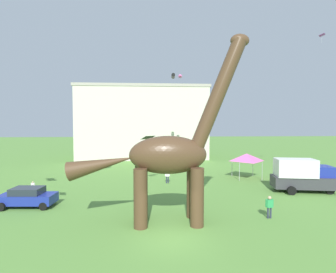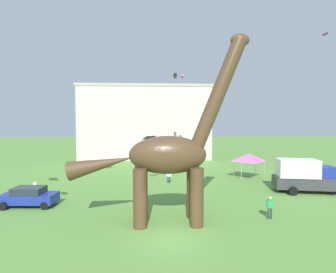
{
  "view_description": "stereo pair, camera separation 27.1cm",
  "coord_description": "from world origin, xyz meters",
  "px_view_note": "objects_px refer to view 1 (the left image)",
  "views": [
    {
      "loc": [
        -1.18,
        -14.45,
        6.55
      ],
      "look_at": [
        0.08,
        3.67,
        5.68
      ],
      "focal_mm": 27.81,
      "sensor_mm": 36.0,
      "label": 1
    },
    {
      "loc": [
        -0.91,
        -14.47,
        6.55
      ],
      "look_at": [
        0.08,
        3.67,
        5.68
      ],
      "focal_mm": 27.81,
      "sensor_mm": 36.0,
      "label": 2
    }
  ],
  "objects_px": {
    "person_watching_child": "(167,175)",
    "kite_mid_center": "(322,35)",
    "person_photographer": "(269,205)",
    "festival_canopy_tent": "(247,157)",
    "parked_sedan_left": "(28,197)",
    "kite_far_right": "(148,138)",
    "kite_high_left": "(175,76)",
    "person_vendor_side": "(33,185)",
    "dinosaur_sculpture": "(167,155)",
    "parked_box_truck": "(302,175)"
  },
  "relations": [
    {
      "from": "person_watching_child",
      "to": "person_photographer",
      "type": "xyz_separation_m",
      "value": [
        6.35,
        -11.19,
        0.02
      ]
    },
    {
      "from": "person_watching_child",
      "to": "kite_mid_center",
      "type": "xyz_separation_m",
      "value": [
        19.18,
        2.57,
        16.51
      ]
    },
    {
      "from": "parked_box_truck",
      "to": "festival_canopy_tent",
      "type": "distance_m",
      "value": 7.22
    },
    {
      "from": "kite_mid_center",
      "to": "festival_canopy_tent",
      "type": "bearing_deg",
      "value": -176.45
    },
    {
      "from": "dinosaur_sculpture",
      "to": "kite_high_left",
      "type": "height_order",
      "value": "kite_high_left"
    },
    {
      "from": "dinosaur_sculpture",
      "to": "kite_mid_center",
      "type": "distance_m",
      "value": 27.58
    },
    {
      "from": "person_photographer",
      "to": "kite_high_left",
      "type": "height_order",
      "value": "kite_high_left"
    },
    {
      "from": "person_watching_child",
      "to": "kite_high_left",
      "type": "xyz_separation_m",
      "value": [
        1.47,
        7.11,
        12.16
      ]
    },
    {
      "from": "person_watching_child",
      "to": "festival_canopy_tent",
      "type": "bearing_deg",
      "value": 30.55
    },
    {
      "from": "dinosaur_sculpture",
      "to": "festival_canopy_tent",
      "type": "height_order",
      "value": "dinosaur_sculpture"
    },
    {
      "from": "person_watching_child",
      "to": "kite_mid_center",
      "type": "bearing_deg",
      "value": 26.65
    },
    {
      "from": "person_photographer",
      "to": "kite_mid_center",
      "type": "xyz_separation_m",
      "value": [
        12.83,
        13.75,
        16.5
      ]
    },
    {
      "from": "parked_sedan_left",
      "to": "festival_canopy_tent",
      "type": "relative_size",
      "value": 1.37
    },
    {
      "from": "parked_box_truck",
      "to": "kite_high_left",
      "type": "height_order",
      "value": "kite_high_left"
    },
    {
      "from": "person_vendor_side",
      "to": "dinosaur_sculpture",
      "type": "bearing_deg",
      "value": -164.61
    },
    {
      "from": "parked_box_truck",
      "to": "person_vendor_side",
      "type": "height_order",
      "value": "parked_box_truck"
    },
    {
      "from": "person_watching_child",
      "to": "person_photographer",
      "type": "relative_size",
      "value": 0.98
    },
    {
      "from": "person_vendor_side",
      "to": "kite_mid_center",
      "type": "distance_m",
      "value": 36.89
    },
    {
      "from": "festival_canopy_tent",
      "to": "person_watching_child",
      "type": "bearing_deg",
      "value": -168.48
    },
    {
      "from": "kite_high_left",
      "to": "person_watching_child",
      "type": "bearing_deg",
      "value": -101.71
    },
    {
      "from": "person_photographer",
      "to": "festival_canopy_tent",
      "type": "bearing_deg",
      "value": -22.19
    },
    {
      "from": "parked_sedan_left",
      "to": "kite_mid_center",
      "type": "distance_m",
      "value": 36.37
    },
    {
      "from": "parked_box_truck",
      "to": "kite_mid_center",
      "type": "height_order",
      "value": "kite_mid_center"
    },
    {
      "from": "dinosaur_sculpture",
      "to": "person_watching_child",
      "type": "relative_size",
      "value": 8.14
    },
    {
      "from": "person_vendor_side",
      "to": "kite_high_left",
      "type": "distance_m",
      "value": 21.64
    },
    {
      "from": "kite_far_right",
      "to": "person_photographer",
      "type": "bearing_deg",
      "value": -48.86
    },
    {
      "from": "person_photographer",
      "to": "person_watching_child",
      "type": "bearing_deg",
      "value": 21.71
    },
    {
      "from": "kite_high_left",
      "to": "parked_sedan_left",
      "type": "bearing_deg",
      "value": -131.83
    },
    {
      "from": "kite_far_right",
      "to": "parked_sedan_left",
      "type": "bearing_deg",
      "value": -147.71
    },
    {
      "from": "person_photographer",
      "to": "dinosaur_sculpture",
      "type": "bearing_deg",
      "value": 83.8
    },
    {
      "from": "person_watching_child",
      "to": "dinosaur_sculpture",
      "type": "bearing_deg",
      "value": -74.91
    },
    {
      "from": "person_vendor_side",
      "to": "person_watching_child",
      "type": "height_order",
      "value": "person_watching_child"
    },
    {
      "from": "festival_canopy_tent",
      "to": "kite_high_left",
      "type": "height_order",
      "value": "kite_high_left"
    },
    {
      "from": "person_vendor_side",
      "to": "kite_far_right",
      "type": "distance_m",
      "value": 12.05
    },
    {
      "from": "dinosaur_sculpture",
      "to": "kite_high_left",
      "type": "bearing_deg",
      "value": 68.86
    },
    {
      "from": "parked_box_truck",
      "to": "person_vendor_side",
      "type": "distance_m",
      "value": 26.01
    },
    {
      "from": "dinosaur_sculpture",
      "to": "kite_far_right",
      "type": "bearing_deg",
      "value": 83.51
    },
    {
      "from": "parked_sedan_left",
      "to": "person_watching_child",
      "type": "relative_size",
      "value": 2.81
    },
    {
      "from": "dinosaur_sculpture",
      "to": "person_vendor_side",
      "type": "height_order",
      "value": "dinosaur_sculpture"
    },
    {
      "from": "kite_high_left",
      "to": "person_vendor_side",
      "type": "bearing_deg",
      "value": -146.21
    },
    {
      "from": "person_vendor_side",
      "to": "kite_far_right",
      "type": "relative_size",
      "value": 0.61
    },
    {
      "from": "person_vendor_side",
      "to": "person_watching_child",
      "type": "relative_size",
      "value": 0.66
    },
    {
      "from": "dinosaur_sculpture",
      "to": "person_watching_child",
      "type": "bearing_deg",
      "value": 71.88
    },
    {
      "from": "kite_far_right",
      "to": "kite_mid_center",
      "type": "bearing_deg",
      "value": 10.79
    },
    {
      "from": "parked_box_truck",
      "to": "kite_far_right",
      "type": "height_order",
      "value": "kite_far_right"
    },
    {
      "from": "parked_box_truck",
      "to": "kite_mid_center",
      "type": "xyz_separation_m",
      "value": [
        6.47,
        7.09,
        15.79
      ]
    },
    {
      "from": "parked_sedan_left",
      "to": "festival_canopy_tent",
      "type": "distance_m",
      "value": 23.35
    },
    {
      "from": "person_vendor_side",
      "to": "kite_high_left",
      "type": "relative_size",
      "value": 0.57
    },
    {
      "from": "parked_sedan_left",
      "to": "kite_far_right",
      "type": "relative_size",
      "value": 2.58
    },
    {
      "from": "person_watching_child",
      "to": "person_vendor_side",
      "type": "bearing_deg",
      "value": -149.34
    }
  ]
}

